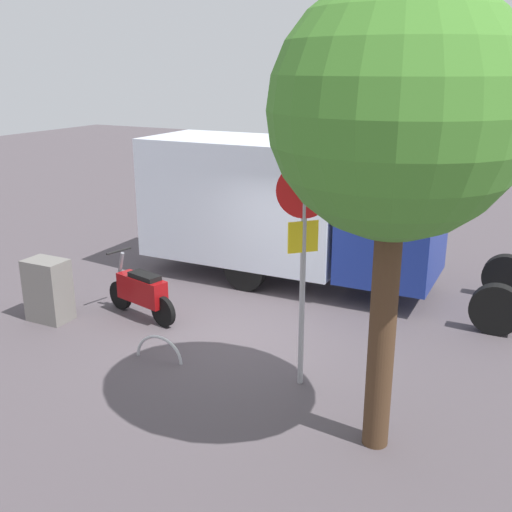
# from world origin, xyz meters

# --- Properties ---
(ground_plane) EXTENTS (60.00, 60.00, 0.00)m
(ground_plane) POSITION_xyz_m (0.00, 0.00, 0.00)
(ground_plane) COLOR #4E454B
(box_truck_near) EXTENTS (8.01, 2.34, 3.03)m
(box_truck_near) POSITION_xyz_m (0.59, -2.99, 1.66)
(box_truck_near) COLOR black
(box_truck_near) RESTS_ON ground
(motorcycle) EXTENTS (1.78, 0.70, 1.20)m
(motorcycle) POSITION_xyz_m (2.09, 0.15, 0.52)
(motorcycle) COLOR black
(motorcycle) RESTS_ON ground
(stop_sign) EXTENTS (0.71, 0.33, 3.28)m
(stop_sign) POSITION_xyz_m (-1.49, 1.05, 2.19)
(stop_sign) COLOR #9E9EA3
(stop_sign) RESTS_ON ground
(street_tree) EXTENTS (2.77, 2.77, 5.43)m
(street_tree) POSITION_xyz_m (-2.91, 1.98, 4.01)
(street_tree) COLOR #47301E
(street_tree) RESTS_ON ground
(utility_cabinet) EXTENTS (0.77, 0.53, 1.16)m
(utility_cabinet) POSITION_xyz_m (3.54, 1.01, 0.58)
(utility_cabinet) COLOR slate
(utility_cabinet) RESTS_ON ground
(bike_rack_hoop) EXTENTS (0.85, 0.11, 0.85)m
(bike_rack_hoop) POSITION_xyz_m (0.80, 1.41, 0.00)
(bike_rack_hoop) COLOR #B7B7BC
(bike_rack_hoop) RESTS_ON ground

